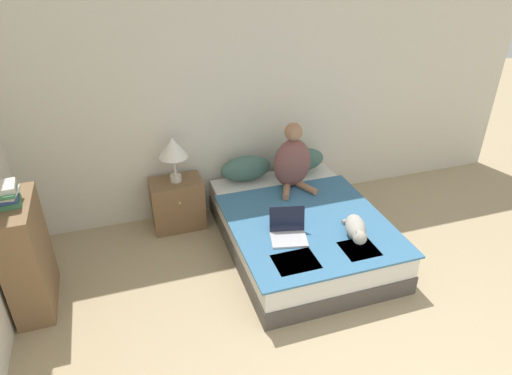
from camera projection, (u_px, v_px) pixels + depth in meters
wall_back at (266, 95)px, 4.83m from camera, size 6.19×0.05×2.55m
bed at (301, 231)px, 4.52m from camera, size 1.45×1.91×0.41m
pillow_near at (246, 168)px, 4.94m from camera, size 0.56×0.24×0.28m
pillow_far at (300, 160)px, 5.11m from camera, size 0.56×0.24×0.28m
person_sitting at (292, 161)px, 4.73m from camera, size 0.40×0.39×0.72m
cat_tabby at (356, 229)px, 4.03m from camera, size 0.31×0.50×0.19m
laptop_open at (288, 232)px, 4.05m from camera, size 0.37×0.35×0.25m
nightstand at (178, 204)px, 4.83m from camera, size 0.54×0.38×0.54m
table_lamp at (173, 149)px, 4.52m from camera, size 0.29×0.29×0.48m
bookshelf at (27, 256)px, 3.70m from camera, size 0.28×0.67×1.00m
book_stack_top at (7, 194)px, 3.41m from camera, size 0.19×0.24×0.17m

